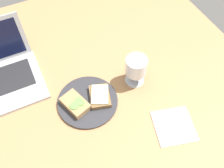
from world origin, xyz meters
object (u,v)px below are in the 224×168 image
Objects in this scene: wine_glass at (136,67)px; napkin at (174,126)px; sandwich_with_cheese at (100,96)px; sandwich_with_cucumber at (75,104)px; plate at (88,102)px.

wine_glass is 0.90× the size of napkin.
wine_glass reaches higher than sandwich_with_cheese.
sandwich_with_cucumber reaches higher than napkin.
sandwich_with_cucumber is 36.30cm from napkin.
wine_glass is at bearing 3.37° from sandwich_with_cucumber.
plate is at bearing -175.12° from wine_glass.
plate is 32.45cm from napkin.
napkin is at bearing -37.91° from sandwich_with_cucumber.
wine_glass reaches higher than sandwich_with_cucumber.
plate is 5.10cm from sandwich_with_cucumber.
wine_glass is at bearing 97.34° from napkin.
sandwich_with_cheese is 28.95cm from napkin.
sandwich_with_cheese is 0.95× the size of sandwich_with_cucumber.
sandwich_with_cheese is 0.92× the size of wine_glass.
sandwich_with_cheese reaches higher than napkin.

